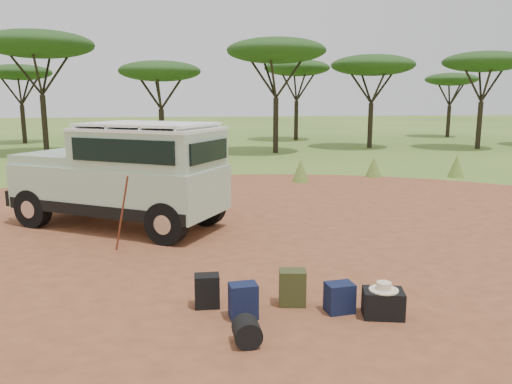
{
  "coord_description": "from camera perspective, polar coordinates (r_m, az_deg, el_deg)",
  "views": [
    {
      "loc": [
        -1.32,
        -8.5,
        2.93
      ],
      "look_at": [
        0.3,
        1.55,
        1.0
      ],
      "focal_mm": 35.0,
      "sensor_mm": 36.0,
      "label": 1
    }
  ],
  "objects": [
    {
      "name": "safari_vehicle",
      "position": [
        11.67,
        -14.78,
        1.64
      ],
      "size": [
        5.15,
        4.21,
        2.39
      ],
      "rotation": [
        0.0,
        0.0,
        -0.56
      ],
      "color": "#A1BCA1",
      "rests_on": "ground"
    },
    {
      "name": "backpack_black",
      "position": [
        7.22,
        -5.62,
        -11.2
      ],
      "size": [
        0.36,
        0.27,
        0.48
      ],
      "primitive_type": "cube",
      "rotation": [
        0.0,
        0.0,
        -0.04
      ],
      "color": "black",
      "rests_on": "ground"
    },
    {
      "name": "backpack_olive",
      "position": [
        7.26,
        4.18,
        -10.86
      ],
      "size": [
        0.42,
        0.33,
        0.52
      ],
      "primitive_type": "cube",
      "rotation": [
        0.0,
        0.0,
        -0.17
      ],
      "color": "#3A401D",
      "rests_on": "ground"
    },
    {
      "name": "grass_fringe",
      "position": [
        17.41,
        -4.36,
        2.37
      ],
      "size": [
        36.6,
        1.6,
        0.9
      ],
      "color": "#4D6E27",
      "rests_on": "ground"
    },
    {
      "name": "walking_staff",
      "position": [
        9.82,
        -15.08,
        -2.45
      ],
      "size": [
        0.36,
        0.3,
        1.5
      ],
      "primitive_type": "cylinder",
      "rotation": [
        0.26,
        0.0,
        0.89
      ],
      "color": "brown",
      "rests_on": "ground"
    },
    {
      "name": "dirt_clearing",
      "position": [
        9.08,
        -0.33,
        -8.05
      ],
      "size": [
        23.0,
        23.0,
        0.01
      ],
      "primitive_type": "cylinder",
      "color": "brown",
      "rests_on": "ground"
    },
    {
      "name": "backpack_navy",
      "position": [
        6.85,
        -1.47,
        -12.35
      ],
      "size": [
        0.39,
        0.29,
        0.48
      ],
      "primitive_type": "cube",
      "rotation": [
        0.0,
        0.0,
        0.08
      ],
      "color": "#131A3C",
      "rests_on": "ground"
    },
    {
      "name": "acacia_treeline",
      "position": [
        28.45,
        -5.15,
        14.61
      ],
      "size": [
        46.7,
        13.2,
        6.26
      ],
      "color": "black",
      "rests_on": "ground"
    },
    {
      "name": "duffel_navy",
      "position": [
        7.13,
        9.53,
        -11.84
      ],
      "size": [
        0.4,
        0.32,
        0.42
      ],
      "primitive_type": "cube",
      "rotation": [
        0.0,
        0.0,
        0.1
      ],
      "color": "#131A3C",
      "rests_on": "ground"
    },
    {
      "name": "stuff_sack",
      "position": [
        6.21,
        -1.04,
        -15.68
      ],
      "size": [
        0.34,
        0.34,
        0.34
      ],
      "primitive_type": "cylinder",
      "rotation": [
        1.57,
        0.0,
        0.01
      ],
      "color": "black",
      "rests_on": "ground"
    },
    {
      "name": "safari_hat",
      "position": [
        7.03,
        14.4,
        -10.51
      ],
      "size": [
        0.39,
        0.39,
        0.11
      ],
      "color": "beige",
      "rests_on": "hard_case"
    },
    {
      "name": "hard_case",
      "position": [
        7.12,
        14.31,
        -12.25
      ],
      "size": [
        0.61,
        0.5,
        0.38
      ],
      "primitive_type": "cube",
      "rotation": [
        0.0,
        0.0,
        -0.24
      ],
      "color": "black",
      "rests_on": "ground"
    },
    {
      "name": "ground",
      "position": [
        9.08,
        -0.33,
        -8.08
      ],
      "size": [
        140.0,
        140.0,
        0.0
      ],
      "primitive_type": "plane",
      "color": "#4D6E27",
      "rests_on": "ground"
    }
  ]
}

